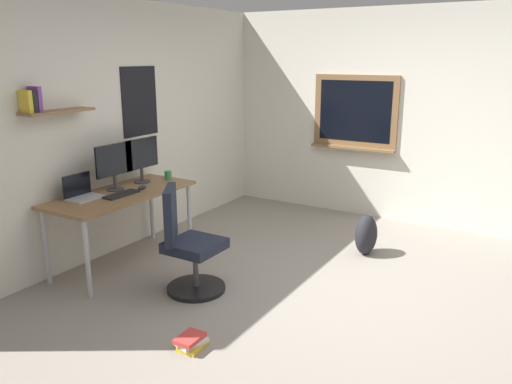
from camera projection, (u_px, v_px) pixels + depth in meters
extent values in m
plane|color=gray|center=(329.00, 295.00, 4.46)|extent=(5.20, 5.20, 0.00)
cube|color=silver|center=(118.00, 127.00, 5.35)|extent=(5.00, 0.10, 2.60)
cube|color=olive|center=(58.00, 111.00, 4.51)|extent=(0.68, 0.20, 0.02)
cube|color=black|center=(140.00, 101.00, 5.49)|extent=(0.52, 0.01, 0.74)
cube|color=gold|center=(26.00, 102.00, 4.26)|extent=(0.04, 0.14, 0.19)
cube|color=black|center=(31.00, 102.00, 4.30)|extent=(0.04, 0.14, 0.18)
cube|color=#7A3D99|center=(35.00, 99.00, 4.33)|extent=(0.04, 0.14, 0.21)
cube|color=silver|center=(414.00, 118.00, 6.15)|extent=(0.10, 5.00, 2.60)
cube|color=olive|center=(355.00, 111.00, 6.44)|extent=(0.04, 1.10, 0.90)
cube|color=black|center=(355.00, 111.00, 6.43)|extent=(0.01, 0.94, 0.76)
cube|color=olive|center=(352.00, 148.00, 6.53)|extent=(0.12, 1.10, 0.03)
cube|color=olive|center=(121.00, 194.00, 4.95)|extent=(1.51, 0.66, 0.03)
cylinder|color=#B7B7BC|center=(87.00, 259.00, 4.34)|extent=(0.04, 0.04, 0.71)
cylinder|color=#B7B7BC|center=(189.00, 216.00, 5.49)|extent=(0.04, 0.04, 0.71)
cylinder|color=#B7B7BC|center=(46.00, 247.00, 4.61)|extent=(0.04, 0.04, 0.71)
cylinder|color=#B7B7BC|center=(152.00, 208.00, 5.76)|extent=(0.04, 0.04, 0.71)
cylinder|color=black|center=(196.00, 288.00, 4.55)|extent=(0.52, 0.52, 0.04)
cylinder|color=#4C4C51|center=(196.00, 268.00, 4.50)|extent=(0.05, 0.05, 0.34)
cube|color=#1E2333|center=(195.00, 246.00, 4.44)|extent=(0.44, 0.44, 0.09)
cube|color=#1E2333|center=(170.00, 215.00, 4.36)|extent=(0.37, 0.28, 0.48)
cube|color=#ADAFB5|center=(85.00, 198.00, 4.72)|extent=(0.31, 0.21, 0.02)
cube|color=black|center=(77.00, 185.00, 4.74)|extent=(0.31, 0.01, 0.21)
cylinder|color=#38383D|center=(116.00, 189.00, 5.04)|extent=(0.17, 0.17, 0.01)
cylinder|color=#38383D|center=(115.00, 182.00, 5.02)|extent=(0.03, 0.03, 0.14)
cube|color=black|center=(114.00, 160.00, 4.95)|extent=(0.46, 0.02, 0.31)
cylinder|color=#38383D|center=(142.00, 182.00, 5.35)|extent=(0.17, 0.17, 0.01)
cylinder|color=#38383D|center=(142.00, 174.00, 5.33)|extent=(0.03, 0.03, 0.14)
cube|color=black|center=(141.00, 153.00, 5.27)|extent=(0.46, 0.02, 0.31)
cube|color=black|center=(122.00, 194.00, 4.84)|extent=(0.37, 0.13, 0.02)
ellipsoid|color=#262628|center=(142.00, 187.00, 5.07)|extent=(0.10, 0.06, 0.03)
cylinder|color=#338C4C|center=(168.00, 175.00, 5.47)|extent=(0.08, 0.08, 0.09)
ellipsoid|color=#232328|center=(366.00, 235.00, 5.34)|extent=(0.32, 0.22, 0.42)
cube|color=gold|center=(193.00, 346.00, 3.65)|extent=(0.22, 0.16, 0.03)
cube|color=silver|center=(191.00, 341.00, 3.64)|extent=(0.24, 0.19, 0.03)
cube|color=#C63833|center=(190.00, 338.00, 3.62)|extent=(0.21, 0.16, 0.03)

